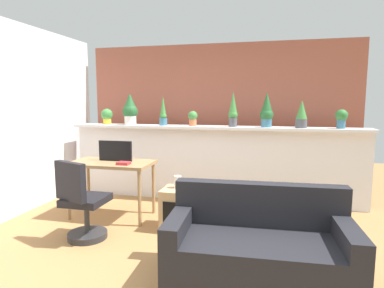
% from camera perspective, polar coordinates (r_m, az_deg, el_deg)
% --- Properties ---
extents(ground_plane, '(12.00, 12.00, 0.00)m').
position_cam_1_polar(ground_plane, '(3.44, -2.58, -19.30)').
color(ground_plane, '#9E7042').
extents(divider_wall, '(4.51, 0.16, 1.13)m').
position_cam_1_polar(divider_wall, '(5.12, 3.59, -3.63)').
color(divider_wall, silver).
rests_on(divider_wall, ground).
extents(plant_shelf, '(4.51, 0.37, 0.04)m').
position_cam_1_polar(plant_shelf, '(5.00, 3.56, 2.89)').
color(plant_shelf, silver).
rests_on(plant_shelf, divider_wall).
extents(brick_wall_behind, '(4.51, 0.10, 2.50)m').
position_cam_1_polar(brick_wall_behind, '(5.62, 4.70, 4.39)').
color(brick_wall_behind, '#9E5442').
rests_on(brick_wall_behind, ground).
extents(potted_plant_0, '(0.19, 0.19, 0.25)m').
position_cam_1_polar(potted_plant_0, '(5.61, -14.60, 4.79)').
color(potted_plant_0, gold).
rests_on(potted_plant_0, plant_shelf).
extents(potted_plant_1, '(0.24, 0.24, 0.50)m').
position_cam_1_polar(potted_plant_1, '(5.37, -10.74, 5.96)').
color(potted_plant_1, silver).
rests_on(potted_plant_1, plant_shelf).
extents(potted_plant_2, '(0.12, 0.12, 0.47)m').
position_cam_1_polar(potted_plant_2, '(5.16, -5.05, 5.39)').
color(potted_plant_2, '#386B84').
rests_on(potted_plant_2, plant_shelf).
extents(potted_plant_3, '(0.14, 0.14, 0.23)m').
position_cam_1_polar(potted_plant_3, '(5.02, 0.14, 4.57)').
color(potted_plant_3, '#C66B42').
rests_on(potted_plant_3, plant_shelf).
extents(potted_plant_4, '(0.14, 0.14, 0.52)m').
position_cam_1_polar(potted_plant_4, '(4.91, 7.16, 5.80)').
color(potted_plant_4, '#4C4C51').
rests_on(potted_plant_4, plant_shelf).
extents(potted_plant_5, '(0.19, 0.19, 0.50)m').
position_cam_1_polar(potted_plant_5, '(4.89, 12.88, 5.66)').
color(potted_plant_5, '#386B84').
rests_on(potted_plant_5, plant_shelf).
extents(potted_plant_6, '(0.16, 0.16, 0.39)m').
position_cam_1_polar(potted_plant_6, '(4.90, 18.54, 4.93)').
color(potted_plant_6, '#4C4C51').
rests_on(potted_plant_6, plant_shelf).
extents(potted_plant_7, '(0.17, 0.17, 0.27)m').
position_cam_1_polar(potted_plant_7, '(4.98, 24.57, 4.20)').
color(potted_plant_7, '#386B84').
rests_on(potted_plant_7, plant_shelf).
extents(desk, '(1.10, 0.60, 0.75)m').
position_cam_1_polar(desk, '(4.50, -13.89, -4.08)').
color(desk, '#99754C').
rests_on(desk, ground).
extents(tv_monitor, '(0.47, 0.04, 0.27)m').
position_cam_1_polar(tv_monitor, '(4.52, -13.20, -1.17)').
color(tv_monitor, black).
rests_on(tv_monitor, desk).
extents(office_chair, '(0.51, 0.51, 0.91)m').
position_cam_1_polar(office_chair, '(3.89, -18.60, -10.27)').
color(office_chair, '#262628').
rests_on(office_chair, ground).
extents(side_cube_shelf, '(0.40, 0.41, 0.50)m').
position_cam_1_polar(side_cube_shelf, '(4.06, -2.28, -11.21)').
color(side_cube_shelf, tan).
rests_on(side_cube_shelf, ground).
extents(vase_on_shelf, '(0.09, 0.09, 0.15)m').
position_cam_1_polar(vase_on_shelf, '(4.01, -2.53, -6.59)').
color(vase_on_shelf, silver).
rests_on(vase_on_shelf, side_cube_shelf).
extents(book_on_desk, '(0.16, 0.13, 0.04)m').
position_cam_1_polar(book_on_desk, '(4.24, -11.83, -3.29)').
color(book_on_desk, '#B22D33').
rests_on(book_on_desk, desk).
extents(couch, '(1.59, 0.83, 0.80)m').
position_cam_1_polar(couch, '(3.03, 11.51, -17.37)').
color(couch, black).
rests_on(couch, ground).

